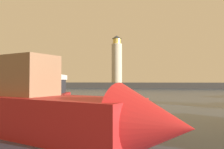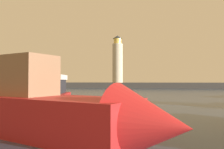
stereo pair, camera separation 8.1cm
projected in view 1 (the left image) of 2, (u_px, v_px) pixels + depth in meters
The scene contains 5 objects.
ground_plane at pixel (129, 95), 32.46m from camera, with size 220.00×220.00×0.00m, color #2D3D51.
breakwater at pixel (136, 85), 62.76m from camera, with size 69.43×6.44×1.52m, color #423F3D.
lighthouse at pixel (117, 60), 63.71m from camera, with size 2.93×2.93×13.43m.
motorboat_2 at pixel (71, 113), 7.65m from camera, with size 8.75×5.40×3.37m.
motorboat_3 at pixel (45, 99), 14.80m from camera, with size 3.61×7.91×2.96m.
Camera 1 is at (2.03, -1.98, 1.99)m, focal length 35.93 mm.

